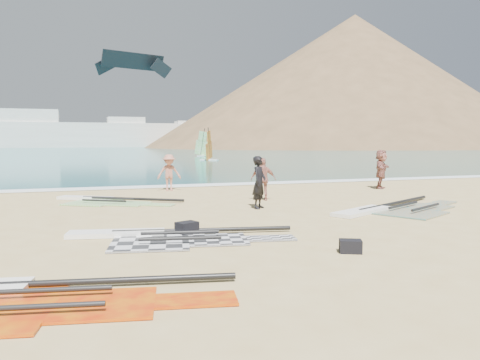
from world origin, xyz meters
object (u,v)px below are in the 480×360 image
object	(u,v)px
gear_bag_far	(350,246)
beachgoer_back	(263,179)
rig_grey	(161,237)
person_wetsuit	(259,182)
rig_red	(15,297)
beachgoer_right	(381,169)
rig_orange	(394,209)
beachgoer_mid	(169,173)
rig_green	(103,201)
gear_bag_near	(187,228)

from	to	relation	value
gear_bag_far	beachgoer_back	xyz separation A→B (m)	(1.45, 8.75, 0.71)
rig_grey	person_wetsuit	size ratio (longest dim) A/B	3.04
rig_red	beachgoer_back	distance (m)	12.55
gear_bag_far	beachgoer_right	xyz separation A→B (m)	(8.73, 11.16, 0.83)
rig_orange	gear_bag_far	xyz separation A→B (m)	(-4.69, -4.72, 0.09)
rig_grey	beachgoer_back	bearing A→B (deg)	60.94
person_wetsuit	rig_red	bearing A→B (deg)	-179.36
rig_grey	rig_orange	bearing A→B (deg)	24.57
gear_bag_far	rig_red	bearing A→B (deg)	-171.30
rig_red	beachgoer_mid	xyz separation A→B (m)	(4.95, 14.54, 0.82)
rig_green	gear_bag_near	distance (m)	7.48
person_wetsuit	rig_grey	bearing A→B (deg)	176.70
beachgoer_back	gear_bag_far	bearing A→B (deg)	102.63
rig_red	beachgoer_right	distance (m)	19.43
rig_orange	person_wetsuit	distance (m)	4.73
beachgoer_back	beachgoer_mid	bearing A→B (deg)	-36.62
rig_grey	beachgoer_mid	world-z (taller)	beachgoer_mid
rig_green	gear_bag_far	size ratio (longest dim) A/B	10.10
rig_grey	rig_green	xyz separation A→B (m)	(-1.02, 7.58, -0.00)
rig_green	person_wetsuit	size ratio (longest dim) A/B	2.55
rig_green	rig_orange	size ratio (longest dim) A/B	0.75
rig_green	person_wetsuit	world-z (taller)	person_wetsuit
rig_green	rig_red	distance (m)	11.43
rig_red	gear_bag_near	bearing A→B (deg)	59.61
gear_bag_far	person_wetsuit	xyz separation A→B (m)	(0.49, 6.71, 0.79)
beachgoer_mid	beachgoer_right	xyz separation A→B (m)	(10.19, -2.40, 0.10)
gear_bag_far	beachgoer_mid	bearing A→B (deg)	96.18
rig_red	rig_orange	bearing A→B (deg)	37.97
rig_orange	beachgoer_right	bearing A→B (deg)	30.66
person_wetsuit	beachgoer_right	distance (m)	9.36
gear_bag_far	rig_grey	bearing A→B (deg)	143.06
rig_green	rig_grey	bearing A→B (deg)	-49.85
gear_bag_far	beachgoer_mid	xyz separation A→B (m)	(-1.47, 13.55, 0.73)
gear_bag_far	beachgoer_right	distance (m)	14.19
gear_bag_near	beachgoer_mid	bearing A→B (deg)	82.20
rig_grey	person_wetsuit	xyz separation A→B (m)	(4.11, 3.98, 0.88)
rig_orange	beachgoer_back	distance (m)	5.23
gear_bag_far	beachgoer_back	world-z (taller)	beachgoer_back
beachgoer_right	rig_orange	bearing A→B (deg)	-168.71
rig_green	gear_bag_near	world-z (taller)	gear_bag_near
beachgoer_mid	gear_bag_near	bearing A→B (deg)	-92.74
beachgoer_mid	gear_bag_far	bearing A→B (deg)	-78.75
beachgoer_mid	beachgoer_right	distance (m)	10.47
rig_red	person_wetsuit	world-z (taller)	person_wetsuit
rig_green	gear_bag_far	world-z (taller)	gear_bag_far
rig_grey	gear_bag_near	xyz separation A→B (m)	(0.71, 0.31, 0.11)
gear_bag_near	person_wetsuit	distance (m)	5.06
rig_green	rig_red	world-z (taller)	rig_red
beachgoer_back	rig_orange	bearing A→B (deg)	150.81
gear_bag_near	person_wetsuit	xyz separation A→B (m)	(3.40, 3.68, 0.76)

